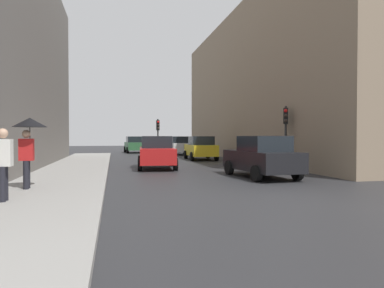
# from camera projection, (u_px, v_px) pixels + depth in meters

# --- Properties ---
(ground_plane) EXTENTS (120.00, 120.00, 0.00)m
(ground_plane) POSITION_uv_depth(u_px,v_px,m) (281.00, 200.00, 9.47)
(ground_plane) COLOR #28282B
(sidewalk_kerb) EXTENTS (3.28, 40.00, 0.16)m
(sidewalk_kerb) POSITION_uv_depth(u_px,v_px,m) (65.00, 178.00, 13.93)
(sidewalk_kerb) COLOR gray
(sidewalk_kerb) RESTS_ON ground
(building_facade_right) EXTENTS (12.00, 28.97, 11.53)m
(building_facade_right) POSITION_uv_depth(u_px,v_px,m) (301.00, 88.00, 28.75)
(building_facade_right) COLOR gray
(building_facade_right) RESTS_ON ground
(traffic_light_mid_street) EXTENTS (0.36, 0.45, 3.33)m
(traffic_light_mid_street) POSITION_uv_depth(u_px,v_px,m) (286.00, 126.00, 18.26)
(traffic_light_mid_street) COLOR #2D2D2D
(traffic_light_mid_street) RESTS_ON ground
(traffic_light_far_median) EXTENTS (0.25, 0.43, 3.21)m
(traffic_light_far_median) POSITION_uv_depth(u_px,v_px,m) (158.00, 131.00, 29.26)
(traffic_light_far_median) COLOR #2D2D2D
(traffic_light_far_median) RESTS_ON ground
(car_dark_suv) EXTENTS (2.24, 4.31, 1.76)m
(car_dark_suv) POSITION_uv_depth(u_px,v_px,m) (262.00, 157.00, 14.84)
(car_dark_suv) COLOR black
(car_dark_suv) RESTS_ON ground
(car_yellow_taxi) EXTENTS (2.14, 4.26, 1.76)m
(car_yellow_taxi) POSITION_uv_depth(u_px,v_px,m) (201.00, 148.00, 26.37)
(car_yellow_taxi) COLOR yellow
(car_yellow_taxi) RESTS_ON ground
(car_red_sedan) EXTENTS (2.26, 4.32, 1.76)m
(car_red_sedan) POSITION_uv_depth(u_px,v_px,m) (157.00, 152.00, 19.12)
(car_red_sedan) COLOR red
(car_red_sedan) RESTS_ON ground
(car_white_compact) EXTENTS (2.07, 4.23, 1.76)m
(car_white_compact) POSITION_uv_depth(u_px,v_px,m) (179.00, 145.00, 34.13)
(car_white_compact) COLOR silver
(car_white_compact) RESTS_ON ground
(car_green_estate) EXTENTS (2.23, 4.31, 1.76)m
(car_green_estate) POSITION_uv_depth(u_px,v_px,m) (135.00, 145.00, 37.93)
(car_green_estate) COLOR #2D6038
(car_green_estate) RESTS_ON ground
(pedestrian_with_umbrella) EXTENTS (1.00, 1.00, 2.14)m
(pedestrian_with_umbrella) POSITION_uv_depth(u_px,v_px,m) (29.00, 133.00, 10.52)
(pedestrian_with_umbrella) COLOR black
(pedestrian_with_umbrella) RESTS_ON sidewalk_kerb
(pedestrian_with_black_backpack) EXTENTS (0.61, 0.36, 1.77)m
(pedestrian_with_black_backpack) POSITION_uv_depth(u_px,v_px,m) (1.00, 160.00, 8.47)
(pedestrian_with_black_backpack) COLOR black
(pedestrian_with_black_backpack) RESTS_ON sidewalk_kerb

